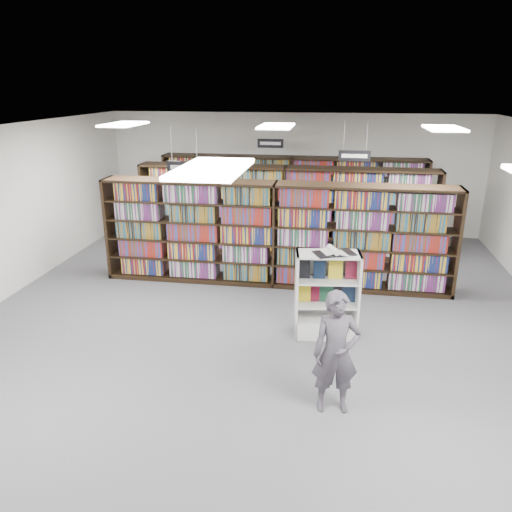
# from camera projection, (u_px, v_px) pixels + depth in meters

# --- Properties ---
(floor) EXTENTS (12.00, 12.00, 0.00)m
(floor) POSITION_uv_depth(u_px,v_px,m) (260.00, 327.00, 8.46)
(floor) COLOR #545459
(floor) RESTS_ON ground
(ceiling) EXTENTS (10.00, 12.00, 0.10)m
(ceiling) POSITION_uv_depth(u_px,v_px,m) (260.00, 134.00, 7.41)
(ceiling) COLOR silver
(ceiling) RESTS_ON wall_back
(wall_back) EXTENTS (10.00, 0.10, 3.20)m
(wall_back) POSITION_uv_depth(u_px,v_px,m) (293.00, 174.00, 13.54)
(wall_back) COLOR silver
(wall_back) RESTS_ON ground
(bookshelf_row_near) EXTENTS (7.00, 0.60, 2.10)m
(bookshelf_row_near) POSITION_uv_depth(u_px,v_px,m) (275.00, 235.00, 9.98)
(bookshelf_row_near) COLOR black
(bookshelf_row_near) RESTS_ON floor
(bookshelf_row_mid) EXTENTS (7.00, 0.60, 2.10)m
(bookshelf_row_mid) POSITION_uv_depth(u_px,v_px,m) (285.00, 211.00, 11.85)
(bookshelf_row_mid) COLOR black
(bookshelf_row_mid) RESTS_ON floor
(bookshelf_row_far) EXTENTS (7.00, 0.60, 2.10)m
(bookshelf_row_far) POSITION_uv_depth(u_px,v_px,m) (292.00, 196.00, 13.43)
(bookshelf_row_far) COLOR black
(bookshelf_row_far) RESTS_ON floor
(aisle_sign_left) EXTENTS (0.65, 0.02, 0.80)m
(aisle_sign_left) POSITION_uv_depth(u_px,v_px,m) (185.00, 166.00, 8.79)
(aisle_sign_left) COLOR #B2B2B7
(aisle_sign_left) RESTS_ON ceiling
(aisle_sign_right) EXTENTS (0.65, 0.02, 0.80)m
(aisle_sign_right) POSITION_uv_depth(u_px,v_px,m) (354.00, 155.00, 10.21)
(aisle_sign_right) COLOR #B2B2B7
(aisle_sign_right) RESTS_ON ceiling
(aisle_sign_center) EXTENTS (0.65, 0.02, 0.80)m
(aisle_sign_center) POSITION_uv_depth(u_px,v_px,m) (270.00, 142.00, 12.37)
(aisle_sign_center) COLOR #B2B2B7
(aisle_sign_center) RESTS_ON ceiling
(troffer_front_center) EXTENTS (0.60, 1.20, 0.04)m
(troffer_front_center) POSITION_uv_depth(u_px,v_px,m) (212.00, 169.00, 4.63)
(troffer_front_center) COLOR white
(troffer_front_center) RESTS_ON ceiling
(troffer_back_left) EXTENTS (0.60, 1.20, 0.04)m
(troffer_back_left) POSITION_uv_depth(u_px,v_px,m) (124.00, 124.00, 9.74)
(troffer_back_left) COLOR white
(troffer_back_left) RESTS_ON ceiling
(troffer_back_center) EXTENTS (0.60, 1.20, 0.04)m
(troffer_back_center) POSITION_uv_depth(u_px,v_px,m) (276.00, 126.00, 9.29)
(troffer_back_center) COLOR white
(troffer_back_center) RESTS_ON ceiling
(troffer_back_right) EXTENTS (0.60, 1.20, 0.04)m
(troffer_back_right) POSITION_uv_depth(u_px,v_px,m) (444.00, 128.00, 8.85)
(troffer_back_right) COLOR white
(troffer_back_right) RESTS_ON ceiling
(endcap_display) EXTENTS (1.06, 0.62, 1.41)m
(endcap_display) POSITION_uv_depth(u_px,v_px,m) (326.00, 307.00, 8.11)
(endcap_display) COLOR silver
(endcap_display) RESTS_ON floor
(open_book) EXTENTS (0.71, 0.58, 0.13)m
(open_book) POSITION_uv_depth(u_px,v_px,m) (334.00, 252.00, 7.73)
(open_book) COLOR black
(open_book) RESTS_ON endcap_display
(shopper) EXTENTS (0.63, 0.47, 1.60)m
(shopper) POSITION_uv_depth(u_px,v_px,m) (336.00, 353.00, 6.09)
(shopper) COLOR #48424C
(shopper) RESTS_ON floor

